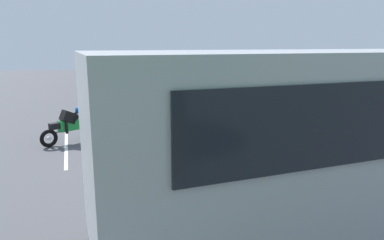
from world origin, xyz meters
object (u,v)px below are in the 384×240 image
(tour_bus, at_px, (366,144))
(spectator_left, at_px, (265,136))
(spectator_far_left, at_px, (305,136))
(spectator_centre, at_px, (241,141))
(stunt_motorcycle, at_px, (69,126))
(parked_motorcycle_silver, at_px, (304,167))

(tour_bus, height_order, spectator_left, tour_bus)
(spectator_far_left, height_order, spectator_centre, spectator_centre)
(spectator_left, bearing_deg, spectator_centre, 20.46)
(spectator_left, height_order, spectator_centre, spectator_centre)
(spectator_centre, height_order, stunt_motorcycle, spectator_centre)
(spectator_centre, relative_size, parked_motorcycle_silver, 0.86)
(tour_bus, height_order, spectator_far_left, tour_bus)
(spectator_centre, bearing_deg, tour_bus, 110.93)
(spectator_centre, bearing_deg, spectator_left, -159.54)
(spectator_far_left, relative_size, stunt_motorcycle, 0.92)
(tour_bus, xyz_separation_m, parked_motorcycle_silver, (-0.25, -2.05, -1.16))
(parked_motorcycle_silver, bearing_deg, spectator_far_left, -124.02)
(parked_motorcycle_silver, relative_size, stunt_motorcycle, 1.08)
(spectator_left, distance_m, stunt_motorcycle, 6.79)
(spectator_left, distance_m, spectator_centre, 0.91)
(tour_bus, relative_size, stunt_motorcycle, 5.09)
(spectator_far_left, relative_size, spectator_left, 1.00)
(spectator_far_left, height_order, stunt_motorcycle, spectator_far_left)
(spectator_left, height_order, stunt_motorcycle, spectator_left)
(parked_motorcycle_silver, height_order, stunt_motorcycle, stunt_motorcycle)
(spectator_far_left, xyz_separation_m, spectator_centre, (1.81, -0.02, 0.01))
(tour_bus, relative_size, spectator_left, 5.53)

